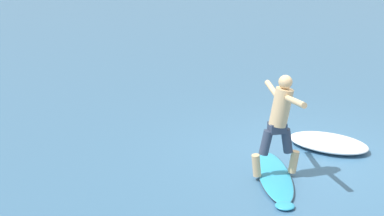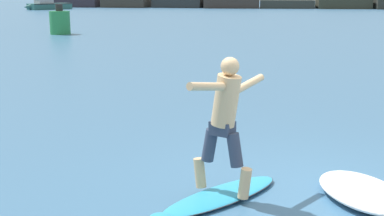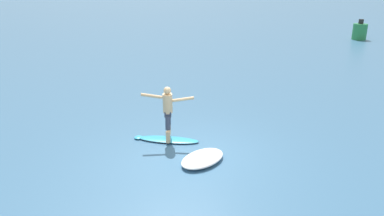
{
  "view_description": "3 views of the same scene",
  "coord_description": "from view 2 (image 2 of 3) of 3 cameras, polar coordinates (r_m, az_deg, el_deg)",
  "views": [
    {
      "loc": [
        -6.85,
        -5.45,
        3.93
      ],
      "look_at": [
        -1.25,
        1.67,
        0.73
      ],
      "focal_mm": 50.0,
      "sensor_mm": 36.0,
      "label": 1
    },
    {
      "loc": [
        -0.4,
        -6.21,
        2.48
      ],
      "look_at": [
        -1.58,
        0.95,
        0.84
      ],
      "focal_mm": 50.0,
      "sensor_mm": 36.0,
      "label": 2
    },
    {
      "loc": [
        8.5,
        -4.32,
        4.63
      ],
      "look_at": [
        -1.06,
        0.62,
        0.91
      ],
      "focal_mm": 35.0,
      "sensor_mm": 36.0,
      "label": 3
    }
  ],
  "objects": [
    {
      "name": "fishing_boat_near_jetty",
      "position": [
        65.18,
        -15.19,
        10.66
      ],
      "size": [
        4.34,
        5.37,
        2.75
      ],
      "color": "#29605C",
      "rests_on": "ground"
    },
    {
      "name": "wave_foam_at_tail",
      "position": [
        6.78,
        17.74,
        -8.49
      ],
      "size": [
        1.36,
        1.66,
        0.19
      ],
      "color": "white",
      "rests_on": "ground"
    },
    {
      "name": "surfboard",
      "position": [
        6.5,
        2.95,
        -9.38
      ],
      "size": [
        1.55,
        1.84,
        0.21
      ],
      "color": "#2D9EC9",
      "rests_on": "ground"
    },
    {
      "name": "channel_marker_buoy",
      "position": [
        30.24,
        -13.92,
        8.88
      ],
      "size": [
        1.1,
        1.1,
        1.6
      ],
      "color": "#288447",
      "rests_on": "ground"
    },
    {
      "name": "ground_plane",
      "position": [
        6.7,
        12.26,
        -9.34
      ],
      "size": [
        200.0,
        200.0,
        0.0
      ],
      "primitive_type": "plane",
      "color": "#3B688E"
    },
    {
      "name": "rock_jetty_breakwater",
      "position": [
        68.35,
        13.01,
        10.86
      ],
      "size": [
        67.46,
        5.18,
        5.57
      ],
      "color": "#2D2932",
      "rests_on": "ground"
    },
    {
      "name": "surfer",
      "position": [
        6.2,
        3.56,
        -0.81
      ],
      "size": [
        0.85,
        1.42,
        1.65
      ],
      "color": "#D8B281",
      "rests_on": "surfboard"
    }
  ]
}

